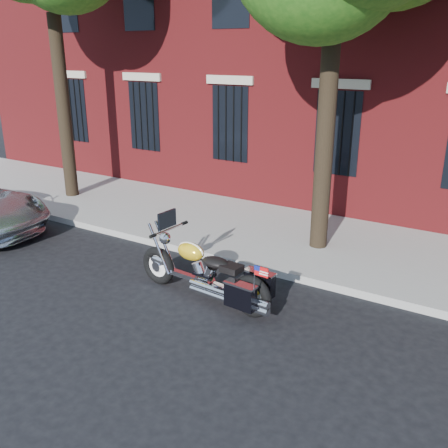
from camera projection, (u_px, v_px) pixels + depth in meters
The scene contains 4 objects.
ground at pixel (227, 301), 8.60m from camera, with size 120.00×120.00×0.00m, color black.
curb at pixel (264, 269), 9.68m from camera, with size 40.00×0.16×0.15m, color gray.
sidewalk at pixel (303, 239), 11.19m from camera, with size 40.00×3.60×0.15m, color gray.
motorcycle at pixel (208, 275), 8.42m from camera, with size 2.85×0.94×1.45m.
Camera 1 is at (4.00, -6.55, 4.10)m, focal length 40.00 mm.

